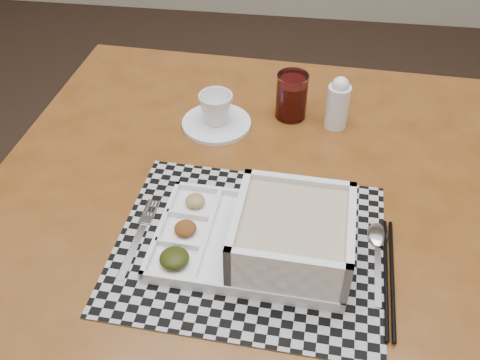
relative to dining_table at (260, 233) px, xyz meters
name	(u,v)px	position (x,y,z in m)	size (l,w,h in m)	color
dining_table	(260,233)	(0.00, 0.00, 0.00)	(1.10, 1.10, 0.79)	#5D2F10
placemat	(249,246)	(-0.01, -0.11, 0.08)	(0.45, 0.37, 0.00)	#AAAAB2
serving_tray	(281,239)	(0.04, -0.12, 0.12)	(0.33, 0.23, 0.10)	white
fork	(139,235)	(-0.20, -0.11, 0.09)	(0.03, 0.19, 0.00)	silver
spoon	(378,241)	(0.21, -0.07, 0.09)	(0.04, 0.18, 0.01)	silver
chopsticks	(389,276)	(0.22, -0.14, 0.09)	(0.03, 0.24, 0.01)	black
saucer	(217,124)	(-0.12, 0.23, 0.09)	(0.15, 0.15, 0.01)	white
cup	(216,108)	(-0.12, 0.23, 0.13)	(0.07, 0.07, 0.07)	white
juice_glass	(292,98)	(0.03, 0.29, 0.13)	(0.07, 0.07, 0.10)	white
creamer_bottle	(338,103)	(0.13, 0.26, 0.14)	(0.05, 0.05, 0.12)	white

